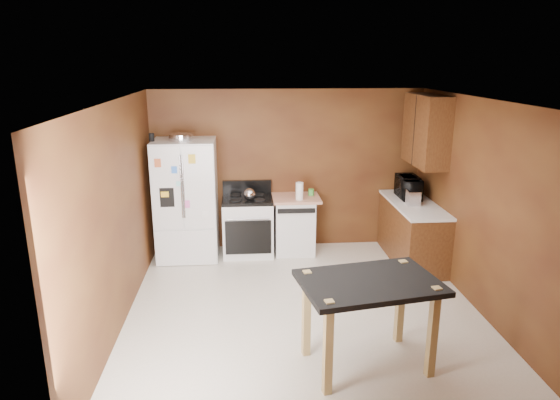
{
  "coord_description": "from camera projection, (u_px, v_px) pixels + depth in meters",
  "views": [
    {
      "loc": [
        -0.7,
        -5.39,
        2.94
      ],
      "look_at": [
        -0.22,
        0.85,
        1.16
      ],
      "focal_mm": 32.0,
      "sensor_mm": 36.0,
      "label": 1
    }
  ],
  "objects": [
    {
      "name": "wall_left",
      "position": [
        117.0,
        216.0,
        5.53
      ],
      "size": [
        0.0,
        4.5,
        4.5
      ],
      "primitive_type": "plane",
      "rotation": [
        1.57,
        0.0,
        1.57
      ],
      "color": "brown",
      "rests_on": "ground"
    },
    {
      "name": "paper_towel",
      "position": [
        299.0,
        191.0,
        7.47
      ],
      "size": [
        0.13,
        0.13,
        0.26
      ],
      "primitive_type": "cylinder",
      "rotation": [
        0.0,
        0.0,
        0.12
      ],
      "color": "white",
      "rests_on": "dishwasher"
    },
    {
      "name": "wall_front",
      "position": [
        345.0,
        306.0,
        3.52
      ],
      "size": [
        4.2,
        0.0,
        4.2
      ],
      "primitive_type": "plane",
      "rotation": [
        -1.57,
        0.0,
        0.0
      ],
      "color": "brown",
      "rests_on": "ground"
    },
    {
      "name": "island",
      "position": [
        369.0,
        293.0,
        4.76
      ],
      "size": [
        1.42,
        1.08,
        0.93
      ],
      "color": "black",
      "rests_on": "ground"
    },
    {
      "name": "right_cabinets",
      "position": [
        416.0,
        202.0,
        7.33
      ],
      "size": [
        0.63,
        1.58,
        2.45
      ],
      "color": "brown",
      "rests_on": "ground"
    },
    {
      "name": "toaster",
      "position": [
        412.0,
        197.0,
        7.23
      ],
      "size": [
        0.19,
        0.29,
        0.21
      ],
      "primitive_type": "cube",
      "rotation": [
        0.0,
        0.0,
        -0.06
      ],
      "color": "silver",
      "rests_on": "right_cabinets"
    },
    {
      "name": "kettle",
      "position": [
        249.0,
        194.0,
        7.44
      ],
      "size": [
        0.18,
        0.18,
        0.18
      ],
      "primitive_type": "sphere",
      "color": "silver",
      "rests_on": "gas_range"
    },
    {
      "name": "ceiling",
      "position": [
        307.0,
        101.0,
        5.34
      ],
      "size": [
        4.5,
        4.5,
        0.0
      ],
      "primitive_type": "plane",
      "rotation": [
        3.14,
        0.0,
        0.0
      ],
      "color": "white",
      "rests_on": "ground"
    },
    {
      "name": "pen_cup",
      "position": [
        152.0,
        137.0,
        7.1
      ],
      "size": [
        0.08,
        0.08,
        0.11
      ],
      "primitive_type": "cylinder",
      "color": "black",
      "rests_on": "refrigerator"
    },
    {
      "name": "wall_right",
      "position": [
        483.0,
        208.0,
        5.83
      ],
      "size": [
        0.0,
        4.5,
        4.5
      ],
      "primitive_type": "plane",
      "rotation": [
        1.57,
        0.0,
        -1.57
      ],
      "color": "brown",
      "rests_on": "ground"
    },
    {
      "name": "green_canister",
      "position": [
        311.0,
        192.0,
        7.73
      ],
      "size": [
        0.09,
        0.09,
        0.1
      ],
      "primitive_type": "cylinder",
      "rotation": [
        0.0,
        0.0,
        -0.06
      ],
      "color": "green",
      "rests_on": "dishwasher"
    },
    {
      "name": "roasting_pan",
      "position": [
        181.0,
        137.0,
        7.21
      ],
      "size": [
        0.36,
        0.36,
        0.09
      ],
      "primitive_type": "cylinder",
      "color": "silver",
      "rests_on": "refrigerator"
    },
    {
      "name": "microwave",
      "position": [
        409.0,
        188.0,
        7.55
      ],
      "size": [
        0.36,
        0.53,
        0.29
      ],
      "primitive_type": "imported",
      "rotation": [
        0.0,
        0.0,
        1.56
      ],
      "color": "black",
      "rests_on": "right_cabinets"
    },
    {
      "name": "refrigerator",
      "position": [
        187.0,
        200.0,
        7.45
      ],
      "size": [
        0.9,
        0.8,
        1.8
      ],
      "color": "white",
      "rests_on": "ground"
    },
    {
      "name": "dishwasher",
      "position": [
        294.0,
        224.0,
        7.77
      ],
      "size": [
        0.78,
        0.63,
        0.89
      ],
      "color": "white",
      "rests_on": "ground"
    },
    {
      "name": "wall_back",
      "position": [
        287.0,
        170.0,
        7.84
      ],
      "size": [
        4.2,
        0.0,
        4.2
      ],
      "primitive_type": "plane",
      "rotation": [
        1.57,
        0.0,
        0.0
      ],
      "color": "brown",
      "rests_on": "ground"
    },
    {
      "name": "floor",
      "position": [
        304.0,
        311.0,
        6.02
      ],
      "size": [
        4.5,
        4.5,
        0.0
      ],
      "primitive_type": "plane",
      "color": "silver",
      "rests_on": "ground"
    },
    {
      "name": "gas_range",
      "position": [
        248.0,
        225.0,
        7.7
      ],
      "size": [
        0.76,
        0.68,
        1.1
      ],
      "color": "white",
      "rests_on": "ground"
    }
  ]
}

